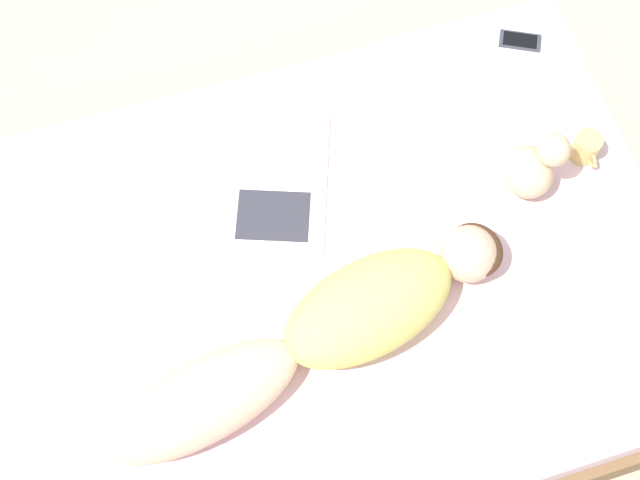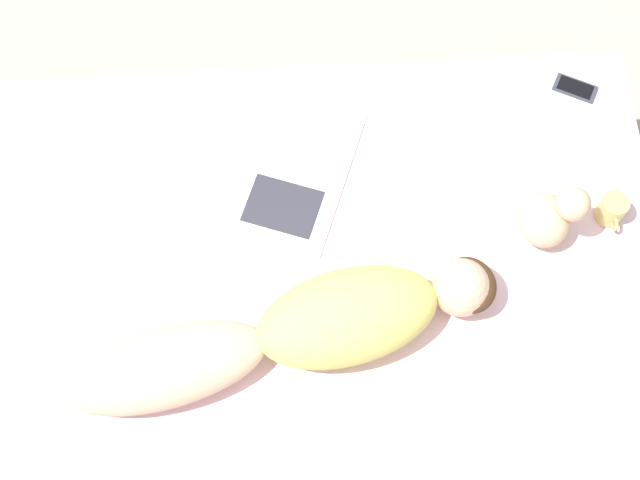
# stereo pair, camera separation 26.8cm
# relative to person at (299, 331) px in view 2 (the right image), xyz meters

# --- Properties ---
(ground_plane) EXTENTS (12.00, 12.00, 0.00)m
(ground_plane) POSITION_rel_person_xyz_m (-0.20, 0.08, -0.66)
(ground_plane) COLOR #B7A88E
(bed) EXTENTS (1.58, 2.17, 0.57)m
(bed) POSITION_rel_person_xyz_m (-0.20, 0.08, -0.38)
(bed) COLOR brown
(bed) RESTS_ON ground_plane
(person) EXTENTS (0.49, 1.29, 0.19)m
(person) POSITION_rel_person_xyz_m (0.00, 0.00, 0.00)
(person) COLOR #DBB28E
(person) RESTS_ON bed
(open_magazine) EXTENTS (0.61, 0.49, 0.01)m
(open_magazine) POSITION_rel_person_xyz_m (-0.56, 0.01, -0.08)
(open_magazine) COLOR silver
(open_magazine) RESTS_ON bed
(coffee_mug) EXTENTS (0.12, 0.09, 0.10)m
(coffee_mug) POSITION_rel_person_xyz_m (-0.35, 0.98, -0.04)
(coffee_mug) COLOR tan
(coffee_mug) RESTS_ON bed
(cell_phone) EXTENTS (0.13, 0.16, 0.01)m
(cell_phone) POSITION_rel_person_xyz_m (-0.82, 0.96, -0.08)
(cell_phone) COLOR #333842
(cell_phone) RESTS_ON bed
(plush_toy) EXTENTS (0.17, 0.19, 0.23)m
(plush_toy) POSITION_rel_person_xyz_m (-0.31, 0.77, 0.01)
(plush_toy) COLOR #D1B289
(plush_toy) RESTS_ON bed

